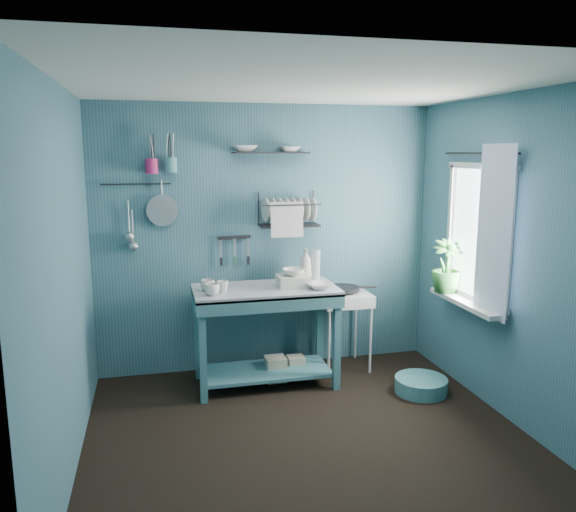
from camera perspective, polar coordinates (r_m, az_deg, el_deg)
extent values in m
plane|color=black|center=(4.33, 2.07, -17.94)|extent=(3.20, 3.20, 0.00)
plane|color=silver|center=(3.83, 2.33, 17.09)|extent=(3.20, 3.20, 0.00)
plane|color=#325A67|center=(5.33, -2.15, 1.75)|extent=(3.20, 0.00, 3.20)
plane|color=#325A67|center=(2.53, 11.47, -8.43)|extent=(3.20, 0.00, 3.20)
plane|color=#325A67|center=(3.79, -21.79, -2.60)|extent=(0.00, 3.00, 3.00)
plane|color=#325A67|center=(4.58, 21.86, -0.45)|extent=(0.00, 3.00, 3.00)
cube|color=#366B72|center=(5.05, -2.29, -8.14)|extent=(1.32, 0.76, 0.89)
imported|color=silver|center=(4.69, -7.72, -3.40)|extent=(0.12, 0.12, 0.10)
imported|color=silver|center=(4.80, -6.65, -3.09)|extent=(0.14, 0.14, 0.09)
imported|color=silver|center=(4.85, -8.14, -2.97)|extent=(0.17, 0.17, 0.10)
cube|color=#BBB8AB|center=(4.95, 0.56, -2.56)|extent=(0.28, 0.22, 0.10)
imported|color=silver|center=(4.93, 0.56, -1.65)|extent=(0.20, 0.19, 0.06)
imported|color=#BBB8AB|center=(5.18, 1.80, -0.85)|extent=(0.11, 0.12, 0.30)
cylinder|color=#9DAAAF|center=(5.23, 2.80, -0.86)|extent=(0.09, 0.09, 0.28)
imported|color=silver|center=(4.88, 3.21, -3.04)|extent=(0.22, 0.22, 0.05)
cube|color=silver|center=(5.47, 5.59, -7.48)|extent=(0.55, 0.55, 0.75)
cylinder|color=black|center=(5.36, 5.67, -3.29)|extent=(0.30, 0.30, 0.03)
cube|color=black|center=(5.24, -5.48, 1.88)|extent=(0.32, 0.07, 0.03)
cube|color=black|center=(5.20, 0.10, 4.77)|extent=(0.55, 0.24, 0.32)
cube|color=black|center=(5.17, -1.74, 10.45)|extent=(0.71, 0.23, 0.01)
imported|color=silver|center=(5.13, -4.44, 10.56)|extent=(0.24, 0.24, 0.06)
imported|color=silver|center=(5.21, 0.16, 10.15)|extent=(0.20, 0.20, 0.05)
cylinder|color=#B1205C|center=(5.08, -13.68, 8.86)|extent=(0.11, 0.11, 0.13)
cylinder|color=teal|center=(5.09, -11.82, 9.03)|extent=(0.11, 0.11, 0.13)
cylinder|color=#9EA2A6|center=(5.14, -12.64, 4.54)|extent=(0.28, 0.03, 0.28)
cylinder|color=#9EA2A6|center=(5.16, -15.89, 3.81)|extent=(0.01, 0.01, 0.30)
cylinder|color=#9EA2A6|center=(5.17, -15.52, 2.86)|extent=(0.01, 0.01, 0.30)
cylinder|color=black|center=(5.14, -15.20, 7.06)|extent=(0.60, 0.01, 0.01)
plane|color=white|center=(4.92, 18.83, 2.22)|extent=(0.00, 1.10, 1.10)
cube|color=silver|center=(4.99, 17.60, -4.52)|extent=(0.16, 0.95, 0.04)
plane|color=white|center=(4.63, 20.15, 2.28)|extent=(0.00, 1.35, 1.35)
cylinder|color=black|center=(4.85, 18.83, 9.83)|extent=(0.02, 1.05, 0.02)
imported|color=#29682B|center=(5.16, 15.80, -0.99)|extent=(0.29, 0.29, 0.47)
cube|color=gray|center=(5.23, -1.27, -11.38)|extent=(0.18, 0.18, 0.22)
cube|color=gray|center=(5.31, 0.81, -11.18)|extent=(0.15, 0.15, 0.20)
cylinder|color=teal|center=(5.14, 13.36, -12.65)|extent=(0.45, 0.45, 0.13)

